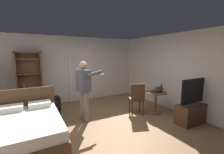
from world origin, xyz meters
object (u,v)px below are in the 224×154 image
(suitcase_dark, at_px, (51,111))
(bookshelf, at_px, (30,79))
(bottle_on_table, at_px, (161,88))
(tv_flatscreen, at_px, (194,109))
(suitcase_small, at_px, (50,104))
(side_table, at_px, (156,99))
(person_blue_shirt, at_px, (84,87))
(bed, at_px, (27,129))
(laptop, at_px, (157,90))
(wooden_chair, at_px, (137,97))

(suitcase_dark, bearing_deg, bookshelf, 99.45)
(bookshelf, distance_m, bottle_on_table, 4.39)
(tv_flatscreen, bearing_deg, suitcase_small, 139.88)
(side_table, relative_size, suitcase_dark, 1.53)
(bottle_on_table, bearing_deg, person_blue_shirt, 164.31)
(bed, distance_m, tv_flatscreen, 4.19)
(bottle_on_table, height_order, person_blue_shirt, person_blue_shirt)
(side_table, relative_size, laptop, 1.66)
(wooden_chair, bearing_deg, person_blue_shirt, 166.77)
(person_blue_shirt, distance_m, suitcase_dark, 1.27)
(person_blue_shirt, height_order, suitcase_dark, person_blue_shirt)
(bed, height_order, suitcase_dark, bed)
(suitcase_small, bearing_deg, laptop, -35.01)
(bookshelf, xyz_separation_m, wooden_chair, (2.89, -2.17, -0.51))
(bookshelf, relative_size, laptop, 4.68)
(bookshelf, xyz_separation_m, tv_flatscreen, (3.92, -3.38, -0.69))
(tv_flatscreen, height_order, laptop, tv_flatscreen)
(bed, relative_size, laptop, 4.55)
(bottle_on_table, height_order, suitcase_dark, bottle_on_table)
(bottle_on_table, height_order, wooden_chair, wooden_chair)
(person_blue_shirt, height_order, suitcase_small, person_blue_shirt)
(tv_flatscreen, relative_size, suitcase_dark, 2.72)
(laptop, bearing_deg, person_blue_shirt, 164.22)
(tv_flatscreen, bearing_deg, side_table, 113.06)
(bed, distance_m, laptop, 3.63)
(person_blue_shirt, bearing_deg, bookshelf, 126.18)
(suitcase_small, bearing_deg, bed, -113.27)
(bookshelf, bearing_deg, suitcase_small, -44.33)
(tv_flatscreen, xyz_separation_m, laptop, (-0.44, 0.97, 0.39))
(bottle_on_table, relative_size, suitcase_small, 0.45)
(side_table, xyz_separation_m, suitcase_dark, (-3.01, 1.18, -0.25))
(bookshelf, bearing_deg, tv_flatscreen, -40.74)
(wooden_chair, relative_size, person_blue_shirt, 0.59)
(side_table, bearing_deg, bed, 178.67)
(person_blue_shirt, relative_size, suitcase_dark, 3.71)
(person_blue_shirt, xyz_separation_m, suitcase_small, (-0.77, 1.27, -0.75))
(suitcase_dark, bearing_deg, suitcase_small, 72.03)
(bottle_on_table, distance_m, person_blue_shirt, 2.41)
(bed, distance_m, bottle_on_table, 3.79)
(person_blue_shirt, bearing_deg, laptop, -15.78)
(bookshelf, bearing_deg, bed, -93.07)
(bed, height_order, person_blue_shirt, person_blue_shirt)
(bookshelf, height_order, suitcase_small, bookshelf)
(laptop, height_order, person_blue_shirt, person_blue_shirt)
(tv_flatscreen, distance_m, laptop, 1.13)
(side_table, bearing_deg, bottle_on_table, -29.74)
(bookshelf, relative_size, wooden_chair, 1.99)
(bed, xyz_separation_m, side_table, (3.61, -0.08, 0.17))
(person_blue_shirt, xyz_separation_m, suitcase_dark, (-0.83, 0.61, -0.75))
(laptop, distance_m, wooden_chair, 0.66)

